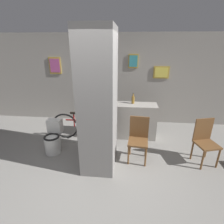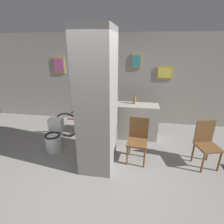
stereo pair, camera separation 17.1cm
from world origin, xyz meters
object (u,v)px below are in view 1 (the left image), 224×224
object	(u,v)px
toilet	(53,139)
chair_by_doorway	(205,140)
bottle_tall	(133,99)
bicycle	(84,126)
chair_near_pillar	(138,137)

from	to	relation	value
toilet	chair_by_doorway	bearing A→B (deg)	-0.91
toilet	bottle_tall	xyz separation A→B (m)	(1.77, 0.93, 0.70)
toilet	chair_by_doorway	size ratio (longest dim) A/B	0.76
bottle_tall	bicycle	bearing A→B (deg)	-164.79
bicycle	bottle_tall	world-z (taller)	bottle_tall
chair_near_pillar	bicycle	distance (m)	1.51
toilet	chair_near_pillar	world-z (taller)	chair_near_pillar
toilet	bottle_tall	size ratio (longest dim) A/B	2.52
chair_by_doorway	toilet	bearing A→B (deg)	163.28
chair_by_doorway	chair_near_pillar	bearing A→B (deg)	165.66
toilet	bottle_tall	bearing A→B (deg)	27.72
toilet	chair_near_pillar	distance (m)	1.91
chair_near_pillar	chair_by_doorway	distance (m)	1.33
chair_by_doorway	bottle_tall	bearing A→B (deg)	130.11
chair_by_doorway	bicycle	xyz separation A→B (m)	(-2.67, 0.65, -0.16)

